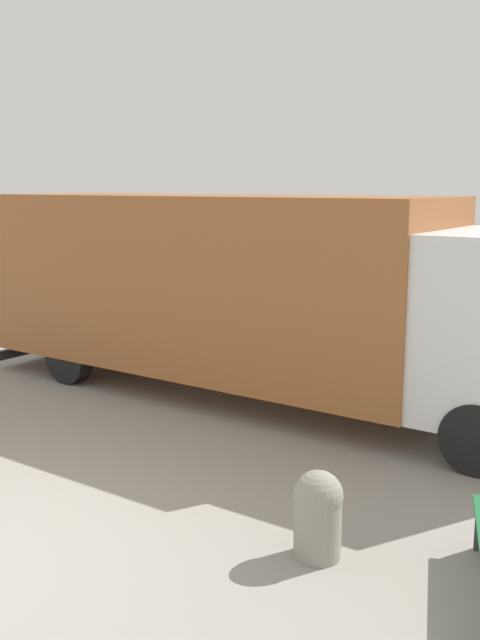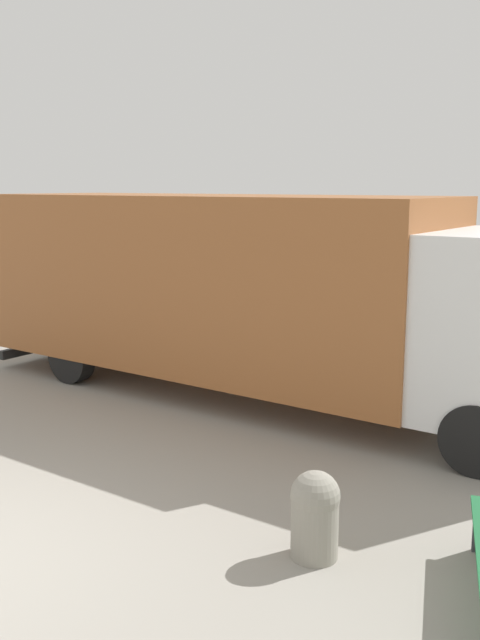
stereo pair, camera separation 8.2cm
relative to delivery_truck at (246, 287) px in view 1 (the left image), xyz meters
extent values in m
cube|color=#99592D|center=(-0.72, 0.05, 0.05)|extent=(7.54, 2.96, 2.61)
cube|color=black|center=(-4.45, 0.33, -1.44)|extent=(0.27, 2.29, 0.16)
cylinder|color=black|center=(3.73, -1.33, -1.26)|extent=(0.84, 0.34, 0.83)
cylinder|color=black|center=(-2.66, 1.25, -1.26)|extent=(0.84, 0.34, 0.83)
cylinder|color=black|center=(-2.82, -0.84, -1.26)|extent=(0.84, 0.34, 0.83)
cylinder|color=gray|center=(2.94, -3.88, -1.39)|extent=(0.41, 0.41, 0.57)
sphere|color=gray|center=(2.94, -3.88, -1.10)|extent=(0.43, 0.43, 0.43)
camera|label=1|loc=(5.23, -9.14, 1.51)|focal=40.00mm
camera|label=2|loc=(5.30, -9.10, 1.51)|focal=40.00mm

